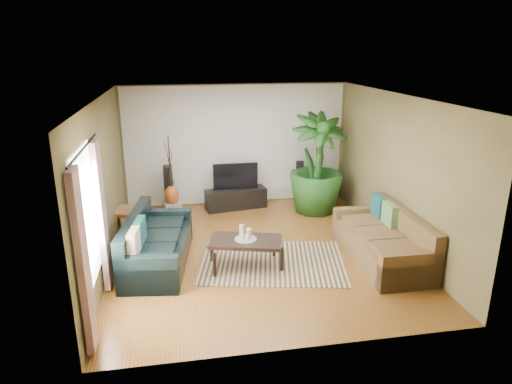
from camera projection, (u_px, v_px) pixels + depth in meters
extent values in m
plane|color=brown|center=(258.00, 252.00, 8.07)|extent=(5.50, 5.50, 0.00)
plane|color=white|center=(258.00, 97.00, 7.25)|extent=(5.50, 5.50, 0.00)
plane|color=olive|center=(236.00, 145.00, 10.24)|extent=(5.00, 0.00, 5.00)
plane|color=olive|center=(303.00, 246.00, 5.08)|extent=(5.00, 0.00, 5.00)
plane|color=olive|center=(104.00, 186.00, 7.24)|extent=(0.00, 5.50, 5.50)
plane|color=olive|center=(397.00, 172.00, 8.08)|extent=(0.00, 5.50, 5.50)
plane|color=white|center=(236.00, 145.00, 10.23)|extent=(4.90, 0.00, 4.90)
plane|color=white|center=(87.00, 219.00, 5.73)|extent=(0.00, 1.80, 1.80)
cube|color=gray|center=(83.00, 263.00, 5.11)|extent=(0.08, 0.35, 2.20)
cube|color=gray|center=(102.00, 216.00, 6.52)|extent=(0.08, 0.35, 2.20)
cylinder|color=black|center=(83.00, 149.00, 5.46)|extent=(0.03, 1.90, 0.03)
cube|color=black|center=(158.00, 240.00, 7.51)|extent=(1.19, 2.23, 0.85)
cube|color=brown|center=(382.00, 237.00, 7.64)|extent=(0.98, 2.16, 0.85)
cube|color=tan|center=(272.00, 262.00, 7.68)|extent=(2.70, 2.16, 0.01)
cube|color=black|center=(246.00, 253.00, 7.48)|extent=(1.28, 0.91, 0.47)
cylinder|color=gray|center=(246.00, 239.00, 7.41)|extent=(0.36, 0.36, 0.02)
cylinder|color=#EAE4C5|center=(242.00, 232.00, 7.39)|extent=(0.07, 0.07, 0.23)
cylinder|color=beige|center=(248.00, 234.00, 7.34)|extent=(0.07, 0.07, 0.18)
cylinder|color=beige|center=(249.00, 233.00, 7.45)|extent=(0.07, 0.07, 0.15)
cube|color=black|center=(236.00, 199.00, 10.19)|extent=(1.39, 0.61, 0.45)
cube|color=black|center=(235.00, 176.00, 10.05)|extent=(0.99, 0.05, 0.58)
cube|color=black|center=(169.00, 189.00, 9.87)|extent=(0.19, 0.21, 1.04)
cube|color=black|center=(299.00, 182.00, 10.51)|extent=(0.23, 0.24, 0.97)
imported|color=#1C4A18|center=(317.00, 164.00, 9.74)|extent=(1.36, 1.36, 2.15)
cylinder|color=black|center=(315.00, 204.00, 10.02)|extent=(0.40, 0.40, 0.31)
cube|color=gray|center=(172.00, 210.00, 9.66)|extent=(0.39, 0.39, 0.33)
ellipsoid|color=#99491B|center=(172.00, 196.00, 9.57)|extent=(0.30, 0.30, 0.42)
cube|color=#8F5E2E|center=(131.00, 224.00, 8.56)|extent=(0.68, 0.68, 0.58)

